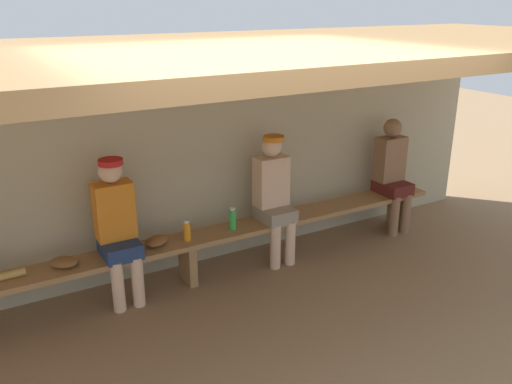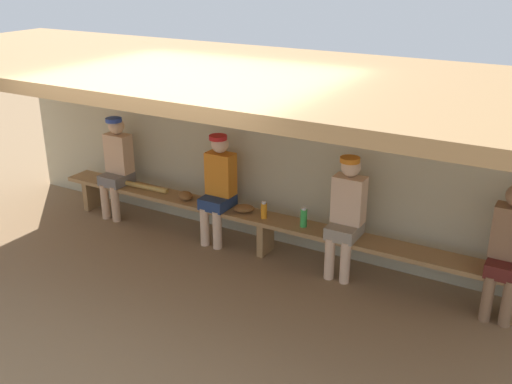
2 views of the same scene
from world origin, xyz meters
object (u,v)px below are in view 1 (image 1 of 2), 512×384
Objects in this scene: player_leftmost at (274,193)px; water_bottle_orange at (233,219)px; baseball_glove_dark_brown at (64,262)px; player_in_red at (117,225)px; player_in_blue at (392,171)px; baseball_glove_tan at (157,241)px; water_bottle_green at (187,231)px; bench at (187,246)px.

player_leftmost reaches higher than water_bottle_orange.
water_bottle_orange is at bearing -146.18° from baseball_glove_dark_brown.
player_in_red is at bearing 180.00° from player_leftmost.
player_in_red reaches higher than player_in_blue.
baseball_glove_tan is 0.84m from baseball_glove_dark_brown.
water_bottle_orange is at bearing -179.57° from player_in_blue.
player_in_blue reaches higher than baseball_glove_dark_brown.
player_in_red reaches higher than water_bottle_green.
water_bottle_orange is at bearing -1.49° from bench.
water_bottle_green is (-0.99, -0.04, -0.19)m from player_leftmost.
water_bottle_green is at bearing -101.46° from bench.
water_bottle_green reaches higher than baseball_glove_tan.
bench is 25.00× the size of baseball_glove_dark_brown.
water_bottle_orange is 0.95× the size of baseball_glove_tan.
player_in_blue is 5.56× the size of baseball_glove_tan.
player_in_blue is at bearing 0.43° from water_bottle_orange.
baseball_glove_tan and baseball_glove_dark_brown have the same top height.
baseball_glove_tan is (-2.90, 0.00, -0.22)m from player_in_blue.
player_in_red is 1.00× the size of player_leftmost.
baseball_glove_tan is at bearing 0.36° from player_in_red.
player_in_red is 5.60× the size of baseball_glove_dark_brown.
water_bottle_green is (0.64, -0.04, -0.19)m from player_in_red.
bench is 2.63m from player_in_blue.
player_in_red is at bearing 179.99° from player_in_blue.
water_bottle_orange is at bearing -178.10° from player_leftmost.
baseball_glove_dark_brown is at bearing 151.62° from baseball_glove_tan.
player_leftmost is at bearing 0.21° from bench.
baseball_glove_tan is at bearing 178.87° from bench.
bench is 26.25× the size of water_bottle_orange.
player_in_red is at bearing -144.74° from baseball_glove_dark_brown.
player_in_red reaches higher than baseball_glove_tan.
water_bottle_orange is (1.14, -0.02, -0.18)m from player_in_red.
player_in_red reaches higher than bench.
baseball_glove_dark_brown is at bearing -179.85° from player_in_blue.
baseball_glove_dark_brown is (-0.84, -0.01, 0.00)m from baseball_glove_tan.
water_bottle_green is at bearing -147.31° from baseball_glove_dark_brown.
bench is 4.49× the size of player_in_blue.
player_in_red is 0.67m from water_bottle_green.
player_leftmost is at bearing 179.98° from player_in_blue.
player_leftmost is at bearing 2.12° from water_bottle_green.
baseball_glove_tan is at bearing -145.11° from baseball_glove_dark_brown.
water_bottle_green is at bearing -177.88° from player_leftmost.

